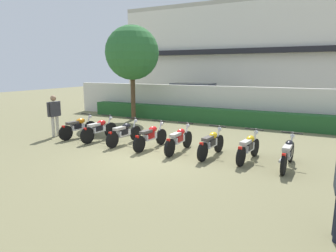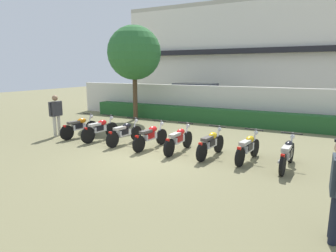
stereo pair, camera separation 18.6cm
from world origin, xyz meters
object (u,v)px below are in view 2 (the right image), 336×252
at_px(motorcycle_in_row_5, 211,143).
at_px(motorcycle_in_row_1, 100,129).
at_px(tree_near_inspector, 134,53).
at_px(inspector_person, 56,112).
at_px(motorcycle_in_row_0, 79,127).
at_px(motorcycle_in_row_3, 151,136).
at_px(motorcycle_in_row_2, 125,132).
at_px(motorcycle_in_row_6, 248,148).
at_px(motorcycle_in_row_7, 287,153).
at_px(motorcycle_in_row_4, 179,139).
at_px(parked_car, 197,97).

bearing_deg(motorcycle_in_row_5, motorcycle_in_row_1, 95.75).
xyz_separation_m(tree_near_inspector, inspector_person, (-0.60, -5.08, -2.63)).
height_order(motorcycle_in_row_0, motorcycle_in_row_3, motorcycle_in_row_0).
bearing_deg(motorcycle_in_row_3, motorcycle_in_row_2, 93.10).
relative_size(motorcycle_in_row_0, motorcycle_in_row_1, 0.97).
xyz_separation_m(motorcycle_in_row_1, inspector_person, (-2.14, -0.27, 0.58)).
height_order(tree_near_inspector, inspector_person, tree_near_inspector).
bearing_deg(motorcycle_in_row_2, motorcycle_in_row_1, 94.60).
relative_size(motorcycle_in_row_0, motorcycle_in_row_3, 0.96).
bearing_deg(inspector_person, motorcycle_in_row_1, 7.09).
bearing_deg(motorcycle_in_row_5, inspector_person, 98.32).
bearing_deg(tree_near_inspector, motorcycle_in_row_1, -72.25).
bearing_deg(motorcycle_in_row_6, motorcycle_in_row_0, 98.36).
bearing_deg(motorcycle_in_row_7, motorcycle_in_row_0, 92.65).
bearing_deg(motorcycle_in_row_3, motorcycle_in_row_4, -81.99).
height_order(motorcycle_in_row_1, inspector_person, inspector_person).
bearing_deg(inspector_person, parked_car, 75.49).
height_order(motorcycle_in_row_0, motorcycle_in_row_5, motorcycle_in_row_0).
relative_size(motorcycle_in_row_2, motorcycle_in_row_4, 1.00).
bearing_deg(motorcycle_in_row_5, tree_near_inspector, 58.65).
bearing_deg(motorcycle_in_row_2, motorcycle_in_row_6, -84.00).
xyz_separation_m(parked_car, inspector_person, (-2.50, -9.67, 0.10)).
height_order(parked_car, motorcycle_in_row_4, parked_car).
relative_size(parked_car, inspector_person, 2.62).
distance_m(tree_near_inspector, motorcycle_in_row_3, 7.09).
xyz_separation_m(motorcycle_in_row_0, inspector_person, (-1.03, -0.26, 0.59)).
relative_size(motorcycle_in_row_2, motorcycle_in_row_5, 1.05).
bearing_deg(motorcycle_in_row_6, tree_near_inspector, 65.33).
bearing_deg(motorcycle_in_row_3, motorcycle_in_row_5, -83.21).
distance_m(motorcycle_in_row_2, motorcycle_in_row_4, 2.30).
height_order(tree_near_inspector, motorcycle_in_row_1, tree_near_inspector).
bearing_deg(motorcycle_in_row_2, motorcycle_in_row_4, -85.22).
relative_size(motorcycle_in_row_7, inspector_person, 1.12).
xyz_separation_m(motorcycle_in_row_0, motorcycle_in_row_2, (2.33, -0.02, -0.01)).
distance_m(motorcycle_in_row_1, motorcycle_in_row_6, 5.86).
xyz_separation_m(motorcycle_in_row_5, motorcycle_in_row_7, (2.32, -0.08, 0.00)).
bearing_deg(tree_near_inspector, motorcycle_in_row_7, -30.20).
distance_m(motorcycle_in_row_3, motorcycle_in_row_5, 2.26).
bearing_deg(motorcycle_in_row_1, motorcycle_in_row_6, -83.81).
distance_m(motorcycle_in_row_4, motorcycle_in_row_5, 1.16).
relative_size(motorcycle_in_row_1, motorcycle_in_row_4, 0.98).
relative_size(motorcycle_in_row_0, inspector_person, 1.06).
relative_size(motorcycle_in_row_1, motorcycle_in_row_3, 0.98).
bearing_deg(motorcycle_in_row_4, motorcycle_in_row_6, -85.81).
xyz_separation_m(tree_near_inspector, motorcycle_in_row_4, (5.07, -4.88, -3.23)).
relative_size(motorcycle_in_row_2, motorcycle_in_row_7, 0.99).
distance_m(parked_car, motorcycle_in_row_3, 9.74).
distance_m(parked_car, motorcycle_in_row_2, 9.48).
xyz_separation_m(motorcycle_in_row_4, motorcycle_in_row_6, (2.33, 0.05, -0.01)).
distance_m(motorcycle_in_row_1, motorcycle_in_row_2, 1.23).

